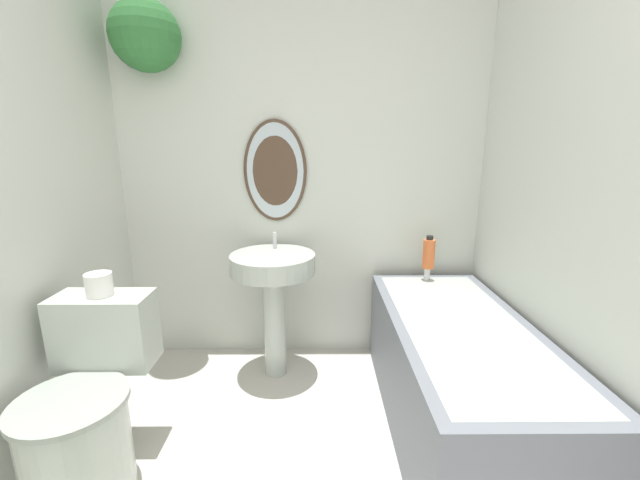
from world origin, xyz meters
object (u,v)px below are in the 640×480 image
at_px(toilet, 86,410).
at_px(bathtub, 458,374).
at_px(pedestal_sink, 273,281).
at_px(shampoo_bottle, 429,253).
at_px(toilet_paper_roll, 99,285).

height_order(toilet, bathtub, toilet).
height_order(toilet, pedestal_sink, pedestal_sink).
height_order(bathtub, shampoo_bottle, shampoo_bottle).
relative_size(toilet, bathtub, 0.51).
distance_m(toilet, pedestal_sink, 1.07).
relative_size(toilet, toilet_paper_roll, 6.68).
height_order(toilet, toilet_paper_roll, toilet_paper_roll).
bearing_deg(pedestal_sink, shampoo_bottle, 8.18).
distance_m(shampoo_bottle, toilet_paper_roll, 1.77).
bearing_deg(shampoo_bottle, toilet_paper_roll, -156.60).
height_order(shampoo_bottle, toilet_paper_roll, same).
bearing_deg(toilet_paper_roll, pedestal_sink, 39.69).
bearing_deg(shampoo_bottle, pedestal_sink, -171.82).
bearing_deg(bathtub, toilet, -169.71).
distance_m(toilet, shampoo_bottle, 1.91).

